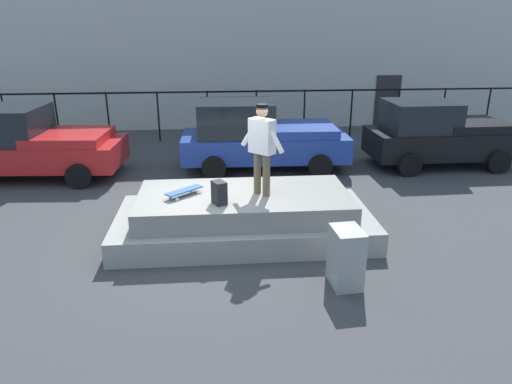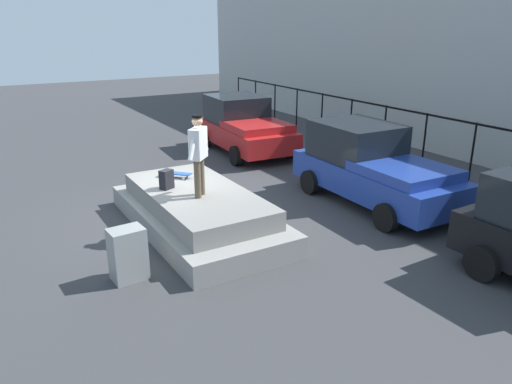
% 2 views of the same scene
% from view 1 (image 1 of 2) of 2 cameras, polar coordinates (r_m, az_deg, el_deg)
% --- Properties ---
extents(ground_plane, '(60.00, 60.00, 0.00)m').
position_cam_1_polar(ground_plane, '(9.22, -6.17, -5.76)').
color(ground_plane, '#38383A').
extents(concrete_ledge, '(4.95, 2.41, 0.87)m').
position_cam_1_polar(concrete_ledge, '(9.22, -1.46, -2.96)').
color(concrete_ledge, gray).
rests_on(concrete_ledge, ground_plane).
extents(skateboarder, '(0.77, 0.78, 1.72)m').
position_cam_1_polar(skateboarder, '(8.70, 0.73, 5.94)').
color(skateboarder, brown).
rests_on(skateboarder, concrete_ledge).
extents(skateboard, '(0.71, 0.66, 0.12)m').
position_cam_1_polar(skateboard, '(8.99, -8.71, 0.15)').
color(skateboard, '#264C8C').
rests_on(skateboard, concrete_ledge).
extents(backpack, '(0.30, 0.34, 0.43)m').
position_cam_1_polar(backpack, '(8.48, -4.48, -0.09)').
color(backpack, black).
rests_on(backpack, concrete_ledge).
extents(car_red_pickup_near, '(4.50, 2.44, 1.89)m').
position_cam_1_polar(car_red_pickup_near, '(13.96, -25.63, 5.37)').
color(car_red_pickup_near, '#B21E1E').
rests_on(car_red_pickup_near, ground_plane).
extents(car_blue_pickup_mid, '(4.66, 2.23, 1.93)m').
position_cam_1_polar(car_blue_pickup_mid, '(13.34, 0.31, 6.81)').
color(car_blue_pickup_mid, navy).
rests_on(car_blue_pickup_mid, ground_plane).
extents(car_black_pickup_far, '(4.15, 2.09, 1.88)m').
position_cam_1_polar(car_black_pickup_far, '(14.57, 21.13, 6.56)').
color(car_black_pickup_far, black).
rests_on(car_black_pickup_far, ground_plane).
extents(utility_box, '(0.48, 0.63, 0.96)m').
position_cam_1_polar(utility_box, '(7.62, 10.86, -7.80)').
color(utility_box, gray).
rests_on(utility_box, ground_plane).
extents(fence_row, '(24.06, 0.06, 1.73)m').
position_cam_1_polar(fence_row, '(16.75, -5.90, 10.26)').
color(fence_row, black).
rests_on(fence_row, ground_plane).
extents(warehouse_building, '(36.25, 8.13, 7.03)m').
position_cam_1_polar(warehouse_building, '(22.19, -5.96, 18.73)').
color(warehouse_building, '#B2B2AD').
rests_on(warehouse_building, ground_plane).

